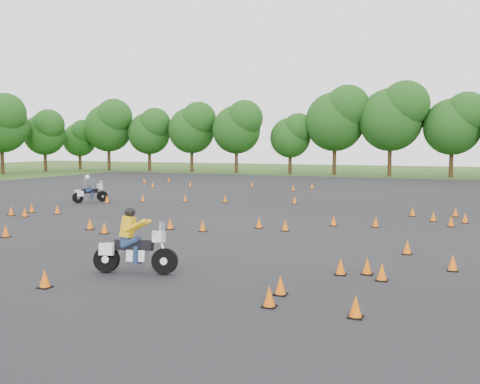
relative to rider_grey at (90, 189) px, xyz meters
name	(u,v)px	position (x,y,z in m)	size (l,w,h in m)	color
ground	(204,228)	(10.84, -6.31, -0.84)	(140.00, 140.00, 0.00)	#2D5119
asphalt_pad	(254,211)	(10.84, -0.31, -0.84)	(62.00, 62.00, 0.00)	black
treeline	(378,132)	(13.04, 28.74, 3.86)	(86.99, 32.66, 10.74)	#1B4814
traffic_cones	(248,211)	(11.06, -1.79, -0.61)	(36.26, 32.89, 0.45)	orange
rider_grey	(90,189)	(0.00, 0.00, 0.00)	(2.17, 0.67, 1.68)	#494D52
rider_yellow	(134,241)	(12.62, -14.19, 0.07)	(2.36, 0.72, 1.82)	gold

